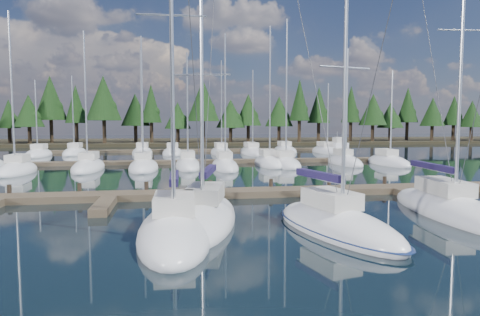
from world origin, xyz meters
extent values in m
plane|color=black|center=(0.00, 30.00, 0.00)|extent=(260.00, 260.00, 0.00)
cube|color=black|center=(0.00, 90.00, 0.30)|extent=(220.00, 30.00, 0.60)
cube|color=brown|center=(0.00, 18.00, 0.20)|extent=(44.00, 2.00, 0.40)
cube|color=brown|center=(-6.00, 15.00, 0.20)|extent=(0.90, 4.00, 0.40)
cube|color=brown|center=(0.00, 15.00, 0.20)|extent=(0.90, 4.00, 0.40)
cube|color=brown|center=(6.00, 15.00, 0.20)|extent=(0.90, 4.00, 0.40)
cube|color=brown|center=(12.00, 15.00, 0.20)|extent=(0.90, 4.00, 0.40)
cylinder|color=#30251A|center=(-12.00, 19.00, 0.45)|extent=(0.26, 0.26, 0.90)
cylinder|color=#30251A|center=(-8.00, 19.00, 0.45)|extent=(0.26, 0.26, 0.90)
cylinder|color=#30251A|center=(-4.00, 19.00, 0.45)|extent=(0.26, 0.26, 0.90)
cylinder|color=#30251A|center=(0.00, 19.00, 0.45)|extent=(0.26, 0.26, 0.90)
cylinder|color=#30251A|center=(4.00, 19.00, 0.45)|extent=(0.26, 0.26, 0.90)
cylinder|color=#30251A|center=(8.00, 19.00, 0.45)|extent=(0.26, 0.26, 0.90)
cylinder|color=#30251A|center=(12.00, 19.00, 0.45)|extent=(0.26, 0.26, 0.90)
cylinder|color=#30251A|center=(16.00, 19.00, 0.45)|extent=(0.26, 0.26, 0.90)
cube|color=brown|center=(0.00, 40.00, 0.20)|extent=(50.00, 1.80, 0.40)
cube|color=brown|center=(0.00, 60.00, 0.20)|extent=(46.00, 1.80, 0.40)
ellipsoid|color=silver|center=(-2.37, 8.66, 0.15)|extent=(3.07, 8.24, 1.90)
cube|color=beige|center=(-2.36, 9.07, 1.35)|extent=(1.64, 2.65, 0.70)
cylinder|color=silver|center=(-2.38, 8.26, 7.84)|extent=(0.16, 0.16, 13.69)
cylinder|color=silver|center=(-2.34, 10.05, 2.10)|extent=(0.21, 3.59, 0.12)
cube|color=#1E163F|center=(-2.34, 10.05, 2.25)|extent=(0.44, 3.44, 0.30)
cylinder|color=silver|center=(-2.38, 8.26, 8.53)|extent=(2.58, 0.14, 0.07)
cylinder|color=#3F3F44|center=(-2.43, 6.50, 7.69)|extent=(0.12, 3.54, 14.00)
cylinder|color=#3F3F44|center=(-2.33, 10.42, 7.69)|extent=(0.14, 4.36, 14.00)
ellipsoid|color=silver|center=(-1.03, 10.84, 0.15)|extent=(4.61, 9.32, 1.90)
cube|color=beige|center=(-0.93, 11.27, 1.35)|extent=(2.09, 3.12, 0.70)
cylinder|color=silver|center=(-1.13, 10.40, 6.10)|extent=(0.19, 0.19, 10.21)
cylinder|color=silver|center=(-0.70, 12.32, 2.10)|extent=(0.97, 3.86, 0.12)
cube|color=#1E163F|center=(-0.70, 12.32, 2.25)|extent=(1.16, 3.74, 0.30)
cylinder|color=silver|center=(-1.13, 10.40, 6.61)|extent=(2.42, 0.60, 0.07)
cylinder|color=#3F3F44|center=(-1.54, 8.52, 5.95)|extent=(0.87, 3.78, 10.52)
cylinder|color=#3F3F44|center=(-0.61, 12.71, 5.95)|extent=(1.06, 4.66, 10.52)
ellipsoid|color=silver|center=(4.32, 8.60, 0.15)|extent=(4.45, 8.40, 1.90)
cube|color=beige|center=(4.23, 8.99, 1.35)|extent=(2.02, 2.83, 0.70)
cylinder|color=silver|center=(4.42, 8.21, 6.24)|extent=(0.19, 0.19, 10.48)
cylinder|color=silver|center=(4.01, 9.93, 2.10)|extent=(0.94, 3.45, 0.12)
cube|color=#1E163F|center=(4.01, 9.93, 2.25)|extent=(1.12, 3.35, 0.30)
cylinder|color=silver|center=(4.42, 8.21, 6.76)|extent=(2.34, 0.62, 0.07)
cylinder|color=#3F3F44|center=(4.82, 6.54, 6.09)|extent=(0.84, 3.38, 10.79)
cylinder|color=#3F3F44|center=(3.92, 10.28, 6.09)|extent=(1.02, 4.16, 10.79)
ellipsoid|color=#0E1D48|center=(4.32, 8.60, 0.22)|extent=(4.62, 8.74, 0.18)
ellipsoid|color=silver|center=(11.14, 10.89, 0.15)|extent=(3.66, 10.49, 1.90)
cube|color=beige|center=(11.18, 11.40, 1.35)|extent=(1.79, 3.42, 0.70)
cylinder|color=silver|center=(11.09, 10.38, 8.18)|extent=(0.17, 0.17, 14.35)
cylinder|color=silver|center=(11.30, 12.63, 2.10)|extent=(0.54, 4.52, 0.12)
cube|color=#1E163F|center=(11.30, 12.63, 2.25)|extent=(0.75, 4.33, 0.30)
cylinder|color=silver|center=(11.09, 10.38, 8.89)|extent=(2.43, 0.30, 0.07)
cylinder|color=#3F3F44|center=(11.34, 13.09, 8.03)|extent=(0.54, 5.46, 14.66)
ellipsoid|color=silver|center=(-16.29, 33.22, 0.15)|extent=(2.77, 7.61, 1.90)
cube|color=beige|center=(-16.29, 33.61, 1.35)|extent=(1.52, 2.44, 0.70)
cylinder|color=silver|center=(-16.29, 32.84, 7.67)|extent=(0.16, 0.16, 13.33)
ellipsoid|color=silver|center=(-10.43, 35.33, 0.15)|extent=(2.76, 9.31, 1.90)
cube|color=beige|center=(-10.43, 35.79, 1.35)|extent=(1.52, 2.98, 0.70)
cylinder|color=silver|center=(-10.43, 34.86, 7.13)|extent=(0.16, 0.16, 12.26)
ellipsoid|color=silver|center=(-5.10, 34.50, 0.15)|extent=(2.82, 8.47, 1.90)
cube|color=beige|center=(-5.10, 34.93, 1.35)|extent=(1.55, 2.71, 0.70)
cylinder|color=silver|center=(-5.10, 34.08, 6.88)|extent=(0.16, 0.16, 11.76)
ellipsoid|color=silver|center=(-0.75, 35.79, 0.15)|extent=(2.52, 9.23, 1.90)
cube|color=beige|center=(-0.75, 36.26, 1.35)|extent=(1.38, 2.95, 0.70)
cylinder|color=silver|center=(-0.75, 35.33, 6.27)|extent=(0.16, 0.16, 10.54)
ellipsoid|color=silver|center=(2.86, 34.08, 0.15)|extent=(2.46, 8.54, 1.90)
cube|color=beige|center=(2.86, 34.51, 1.35)|extent=(1.35, 2.73, 0.70)
cylinder|color=silver|center=(2.86, 33.65, 7.09)|extent=(0.16, 0.16, 12.18)
ellipsoid|color=silver|center=(7.94, 36.56, 0.15)|extent=(2.69, 8.26, 1.90)
cube|color=beige|center=(7.94, 36.97, 1.35)|extent=(1.48, 2.64, 0.70)
cylinder|color=silver|center=(7.94, 36.14, 7.82)|extent=(0.16, 0.16, 13.65)
ellipsoid|color=silver|center=(9.34, 35.09, 0.15)|extent=(2.81, 7.16, 1.90)
cube|color=beige|center=(9.34, 35.45, 1.35)|extent=(1.55, 2.29, 0.70)
cylinder|color=silver|center=(9.34, 34.73, 8.04)|extent=(0.16, 0.16, 14.07)
ellipsoid|color=silver|center=(16.52, 36.57, 0.15)|extent=(2.43, 8.16, 1.90)
cube|color=beige|center=(16.52, 36.98, 1.35)|extent=(1.34, 2.61, 0.70)
cylinder|color=silver|center=(16.52, 36.16, 6.77)|extent=(0.16, 0.16, 11.54)
ellipsoid|color=silver|center=(21.10, 35.35, 0.15)|extent=(2.60, 8.21, 1.90)
cube|color=beige|center=(21.10, 35.76, 1.35)|extent=(1.43, 2.63, 0.70)
cylinder|color=silver|center=(21.10, 34.94, 5.56)|extent=(0.16, 0.16, 9.12)
ellipsoid|color=silver|center=(-20.27, 53.75, 0.15)|extent=(2.89, 8.09, 1.90)
cube|color=beige|center=(-20.27, 54.15, 1.35)|extent=(1.59, 2.59, 0.70)
cylinder|color=silver|center=(-20.27, 53.34, 5.63)|extent=(0.16, 0.16, 9.27)
ellipsoid|color=silver|center=(-16.14, 56.46, 0.15)|extent=(2.92, 8.46, 1.90)
cube|color=beige|center=(-16.14, 56.88, 1.35)|extent=(1.61, 2.71, 0.70)
cylinder|color=silver|center=(-16.14, 56.04, 6.12)|extent=(0.16, 0.16, 10.23)
ellipsoid|color=silver|center=(-6.55, 55.75, 0.15)|extent=(2.89, 9.64, 1.90)
cube|color=beige|center=(-6.55, 56.23, 1.35)|extent=(1.59, 3.09, 0.70)
cylinder|color=silver|center=(-6.55, 55.27, 8.08)|extent=(0.16, 0.16, 14.16)
ellipsoid|color=silver|center=(-2.19, 54.01, 0.15)|extent=(2.88, 8.15, 1.90)
cube|color=beige|center=(-2.19, 54.42, 1.35)|extent=(1.58, 2.61, 0.70)
cylinder|color=silver|center=(-2.19, 53.61, 7.85)|extent=(0.16, 0.16, 13.69)
ellipsoid|color=silver|center=(4.82, 53.70, 0.15)|extent=(2.90, 10.89, 1.90)
cube|color=beige|center=(4.82, 54.25, 1.35)|extent=(1.59, 3.49, 0.70)
cylinder|color=silver|center=(4.82, 53.16, 7.20)|extent=(0.16, 0.16, 12.41)
ellipsoid|color=silver|center=(9.34, 53.46, 0.15)|extent=(2.99, 11.75, 1.90)
cube|color=beige|center=(9.34, 54.05, 1.35)|extent=(1.64, 3.76, 0.70)
cylinder|color=silver|center=(9.34, 52.87, 6.56)|extent=(0.16, 0.16, 11.13)
ellipsoid|color=silver|center=(15.20, 56.53, 0.15)|extent=(2.99, 7.95, 1.90)
cube|color=beige|center=(15.20, 56.93, 1.35)|extent=(1.64, 2.54, 0.70)
cylinder|color=silver|center=(15.20, 56.13, 7.14)|extent=(0.16, 0.16, 12.29)
ellipsoid|color=silver|center=(20.91, 53.82, 0.15)|extent=(2.75, 10.20, 1.90)
cube|color=beige|center=(20.91, 54.33, 1.35)|extent=(1.51, 3.26, 0.70)
cylinder|color=silver|center=(20.91, 53.31, 5.73)|extent=(0.16, 0.16, 9.47)
ellipsoid|color=silver|center=(22.61, 53.18, 0.10)|extent=(3.54, 8.10, 1.57)
cube|color=silver|center=(22.61, 53.18, 1.13)|extent=(2.47, 4.52, 1.05)
cube|color=beige|center=(22.56, 52.79, 2.00)|extent=(1.76, 2.90, 0.78)
cylinder|color=silver|center=(22.70, 53.96, 2.53)|extent=(0.09, 0.09, 1.39)
cylinder|color=black|center=(-34.09, 83.40, 2.07)|extent=(0.70, 0.70, 2.94)
cone|color=black|center=(-34.09, 83.40, 6.40)|extent=(4.23, 4.23, 5.72)
ellipsoid|color=black|center=(-33.59, 83.40, 5.10)|extent=(2.54, 2.54, 2.54)
cylinder|color=black|center=(-29.38, 80.20, 2.20)|extent=(0.70, 0.70, 3.21)
cone|color=black|center=(-29.38, 80.20, 6.93)|extent=(5.61, 5.61, 6.24)
ellipsoid|color=black|center=(-28.88, 80.20, 5.50)|extent=(3.36, 3.36, 3.36)
cylinder|color=black|center=(-26.17, 83.34, 2.88)|extent=(0.70, 0.70, 4.56)
cone|color=black|center=(-26.17, 83.34, 9.60)|extent=(6.26, 6.26, 8.87)
ellipsoid|color=black|center=(-25.67, 83.34, 7.57)|extent=(3.76, 3.76, 3.76)
cylinder|color=black|center=(-21.16, 82.51, 2.57)|extent=(0.70, 0.70, 3.94)
cone|color=black|center=(-21.16, 82.51, 8.38)|extent=(4.28, 4.28, 7.67)
ellipsoid|color=black|center=(-20.66, 82.51, 6.62)|extent=(2.57, 2.57, 2.57)
cylinder|color=black|center=(-15.21, 78.80, 2.83)|extent=(0.70, 0.70, 4.46)
cone|color=black|center=(-15.21, 78.80, 9.39)|extent=(6.79, 6.79, 8.67)
ellipsoid|color=black|center=(-14.71, 78.80, 7.41)|extent=(4.07, 4.07, 4.07)
cylinder|color=black|center=(-9.52, 82.39, 2.29)|extent=(0.70, 0.70, 3.38)
cone|color=black|center=(-9.52, 82.39, 7.27)|extent=(5.84, 5.84, 6.58)
ellipsoid|color=black|center=(-9.02, 82.39, 5.77)|extent=(3.50, 3.50, 3.50)
cylinder|color=black|center=(-6.24, 80.91, 2.61)|extent=(0.70, 0.70, 4.02)
cone|color=black|center=(-6.24, 80.91, 8.54)|extent=(4.15, 4.15, 7.82)
ellipsoid|color=black|center=(-5.74, 80.91, 6.75)|extent=(2.49, 2.49, 2.49)
cylinder|color=black|center=(-0.94, 80.86, 1.99)|extent=(0.70, 0.70, 2.79)
cone|color=black|center=(-0.94, 80.86, 6.10)|extent=(5.35, 5.35, 5.42)
ellipsoid|color=black|center=(-0.44, 80.86, 4.86)|extent=(3.21, 3.21, 3.21)
cylinder|color=black|center=(4.19, 79.48, 2.77)|extent=(0.70, 0.70, 4.33)
cone|color=black|center=(4.19, 79.48, 9.15)|extent=(6.66, 6.66, 8.43)
ellipsoid|color=black|center=(4.69, 79.48, 7.22)|extent=(4.00, 4.00, 4.00)
cylinder|color=black|center=(9.90, 79.78, 2.09)|extent=(0.70, 0.70, 2.99)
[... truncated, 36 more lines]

